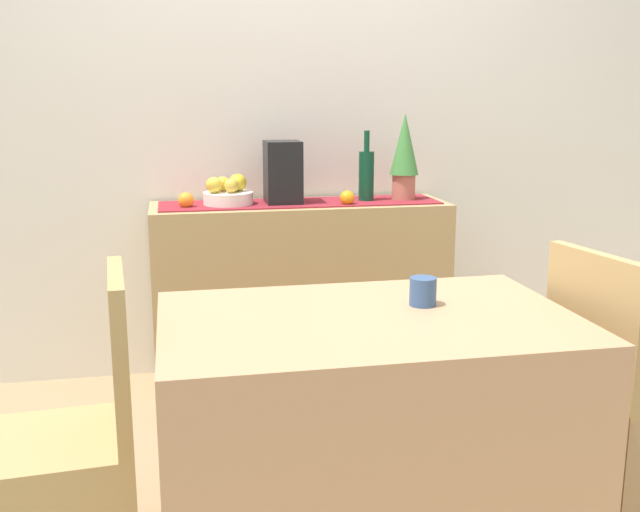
# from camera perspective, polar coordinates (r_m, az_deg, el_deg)

# --- Properties ---
(ground_plane) EXTENTS (6.40, 6.40, 0.02)m
(ground_plane) POSITION_cam_1_polar(r_m,az_deg,el_deg) (2.84, 1.44, -16.44)
(ground_plane) COLOR #987F5B
(ground_plane) RESTS_ON ground
(room_wall_rear) EXTENTS (6.40, 0.06, 2.70)m
(room_wall_rear) POSITION_cam_1_polar(r_m,az_deg,el_deg) (3.65, -2.68, 12.22)
(room_wall_rear) COLOR silver
(room_wall_rear) RESTS_ON ground
(sideboard_console) EXTENTS (1.37, 0.42, 0.86)m
(sideboard_console) POSITION_cam_1_polar(r_m,az_deg,el_deg) (3.52, -1.50, -2.90)
(sideboard_console) COLOR tan
(sideboard_console) RESTS_ON ground
(table_runner) EXTENTS (1.29, 0.32, 0.01)m
(table_runner) POSITION_cam_1_polar(r_m,az_deg,el_deg) (3.43, -1.54, 4.12)
(table_runner) COLOR maroon
(table_runner) RESTS_ON sideboard_console
(fruit_bowl) EXTENTS (0.23, 0.23, 0.06)m
(fruit_bowl) POSITION_cam_1_polar(r_m,az_deg,el_deg) (3.39, -7.07, 4.44)
(fruit_bowl) COLOR white
(fruit_bowl) RESTS_ON table_runner
(apple_upper) EXTENTS (0.06, 0.06, 0.06)m
(apple_upper) POSITION_cam_1_polar(r_m,az_deg,el_deg) (3.34, -6.84, 5.38)
(apple_upper) COLOR gold
(apple_upper) RESTS_ON fruit_bowl
(apple_rear) EXTENTS (0.07, 0.07, 0.07)m
(apple_rear) POSITION_cam_1_polar(r_m,az_deg,el_deg) (3.41, -7.49, 5.53)
(apple_rear) COLOR gold
(apple_rear) RESTS_ON fruit_bowl
(apple_right) EXTENTS (0.08, 0.08, 0.08)m
(apple_right) POSITION_cam_1_polar(r_m,az_deg,el_deg) (3.40, -6.35, 5.64)
(apple_right) COLOR gold
(apple_right) RESTS_ON fruit_bowl
(apple_center) EXTENTS (0.07, 0.07, 0.07)m
(apple_center) POSITION_cam_1_polar(r_m,az_deg,el_deg) (3.35, -8.16, 5.42)
(apple_center) COLOR gold
(apple_center) RESTS_ON fruit_bowl
(wine_bottle) EXTENTS (0.07, 0.07, 0.33)m
(wine_bottle) POSITION_cam_1_polar(r_m,az_deg,el_deg) (3.48, 3.59, 6.26)
(wine_bottle) COLOR #0F3F28
(wine_bottle) RESTS_ON sideboard_console
(coffee_maker) EXTENTS (0.16, 0.18, 0.29)m
(coffee_maker) POSITION_cam_1_polar(r_m,az_deg,el_deg) (3.40, -2.88, 6.42)
(coffee_maker) COLOR black
(coffee_maker) RESTS_ON sideboard_console
(potted_plant) EXTENTS (0.14, 0.14, 0.41)m
(potted_plant) POSITION_cam_1_polar(r_m,az_deg,el_deg) (3.53, 6.51, 7.84)
(potted_plant) COLOR #B46755
(potted_plant) RESTS_ON sideboard_console
(orange_loose_near_bowl) EXTENTS (0.07, 0.07, 0.07)m
(orange_loose_near_bowl) POSITION_cam_1_polar(r_m,az_deg,el_deg) (3.34, -10.27, 4.25)
(orange_loose_near_bowl) COLOR orange
(orange_loose_near_bowl) RESTS_ON sideboard_console
(orange_loose_far) EXTENTS (0.07, 0.07, 0.07)m
(orange_loose_far) POSITION_cam_1_polar(r_m,az_deg,el_deg) (3.37, 2.11, 4.49)
(orange_loose_far) COLOR orange
(orange_loose_far) RESTS_ON sideboard_console
(dining_table) EXTENTS (1.18, 0.77, 0.74)m
(dining_table) POSITION_cam_1_polar(r_m,az_deg,el_deg) (2.26, 3.63, -13.65)
(dining_table) COLOR tan
(dining_table) RESTS_ON ground
(coffee_cup) EXTENTS (0.08, 0.08, 0.08)m
(coffee_cup) POSITION_cam_1_polar(r_m,az_deg,el_deg) (2.23, 7.92, -2.72)
(coffee_cup) COLOR #335284
(coffee_cup) RESTS_ON dining_table
(chair_near_window) EXTENTS (0.43, 0.43, 0.90)m
(chair_near_window) POSITION_cam_1_polar(r_m,az_deg,el_deg) (2.26, -18.87, -17.24)
(chair_near_window) COLOR tan
(chair_near_window) RESTS_ON ground
(chair_by_corner) EXTENTS (0.46, 0.46, 0.90)m
(chair_by_corner) POSITION_cam_1_polar(r_m,az_deg,el_deg) (2.64, 22.36, -13.12)
(chair_by_corner) COLOR tan
(chair_by_corner) RESTS_ON ground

